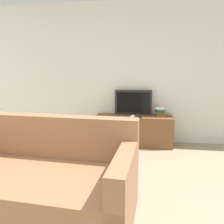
# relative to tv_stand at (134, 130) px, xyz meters

# --- Properties ---
(wall_back) EXTENTS (9.00, 0.06, 2.60)m
(wall_back) POSITION_rel_tv_stand_xyz_m (-0.21, 0.27, 1.03)
(wall_back) COLOR silver
(wall_back) RESTS_ON ground_plane
(tv_stand) EXTENTS (1.39, 0.44, 0.54)m
(tv_stand) POSITION_rel_tv_stand_xyz_m (0.00, 0.00, 0.00)
(tv_stand) COLOR brown
(tv_stand) RESTS_ON ground_plane
(television) EXTENTS (0.69, 0.09, 0.46)m
(television) POSITION_rel_tv_stand_xyz_m (-0.02, 0.17, 0.50)
(television) COLOR black
(television) RESTS_ON tv_stand
(couch) EXTENTS (1.82, 1.02, 0.88)m
(couch) POSITION_rel_tv_stand_xyz_m (-0.77, -2.17, 0.03)
(couch) COLOR #8C6042
(couch) RESTS_ON ground_plane
(book_stack) EXTENTS (0.19, 0.22, 0.16)m
(book_stack) POSITION_rel_tv_stand_xyz_m (0.47, 0.03, 0.35)
(book_stack) COLOR #995623
(book_stack) RESTS_ON tv_stand
(remote_on_stand) EXTENTS (0.08, 0.19, 0.02)m
(remote_on_stand) POSITION_rel_tv_stand_xyz_m (-0.02, -0.10, 0.28)
(remote_on_stand) COLOR #B7B7B7
(remote_on_stand) RESTS_ON tv_stand
(remote_secondary) EXTENTS (0.07, 0.15, 0.02)m
(remote_secondary) POSITION_rel_tv_stand_xyz_m (0.11, -0.11, 0.28)
(remote_secondary) COLOR black
(remote_secondary) RESTS_ON tv_stand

